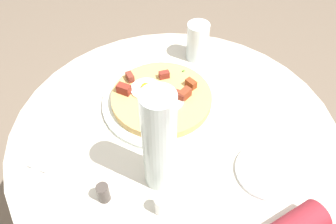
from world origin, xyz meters
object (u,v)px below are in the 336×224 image
at_px(pizza_plate, 162,102).
at_px(salt_shaker, 161,205).
at_px(breakfast_pizza, 161,97).
at_px(knife, 63,143).
at_px(bread_plate, 269,171).
at_px(fork, 51,139).
at_px(dining_table, 174,168).
at_px(pepper_shaker, 103,193).
at_px(water_bottle, 159,142).
at_px(water_glass, 198,41).

height_order(pizza_plate, salt_shaker, salt_shaker).
relative_size(breakfast_pizza, knife, 1.55).
xyz_separation_m(bread_plate, fork, (0.31, 0.45, 0.00)).
relative_size(dining_table, pizza_plate, 2.61).
bearing_deg(breakfast_pizza, pepper_shaker, 132.58).
relative_size(bread_plate, salt_shaker, 3.22).
distance_m(fork, pepper_shaker, 0.23).
bearing_deg(breakfast_pizza, salt_shaker, 156.10).
xyz_separation_m(breakfast_pizza, water_bottle, (-0.22, 0.10, 0.11)).
distance_m(pizza_plate, breakfast_pizza, 0.02).
relative_size(water_glass, salt_shaker, 2.44).
height_order(bread_plate, water_bottle, water_bottle).
bearing_deg(salt_shaker, water_glass, -35.91).
bearing_deg(fork, salt_shaker, 77.06).
relative_size(breakfast_pizza, water_bottle, 1.00).
xyz_separation_m(dining_table, knife, (0.08, 0.28, 0.18)).
bearing_deg(salt_shaker, dining_table, -32.93).
bearing_deg(dining_table, salt_shaker, 147.07).
xyz_separation_m(bread_plate, water_bottle, (0.09, 0.24, 0.13)).
distance_m(dining_table, breakfast_pizza, 0.23).
xyz_separation_m(pizza_plate, water_glass, (0.14, -0.18, 0.05)).
height_order(breakfast_pizza, fork, breakfast_pizza).
bearing_deg(breakfast_pizza, bread_plate, -155.52).
distance_m(water_glass, water_bottle, 0.47).
xyz_separation_m(bread_plate, knife, (0.29, 0.43, 0.00)).
bearing_deg(fork, pepper_shaker, 65.03).
bearing_deg(water_bottle, breakfast_pizza, -24.40).
bearing_deg(knife, salt_shaker, 75.57).
bearing_deg(water_bottle, knife, 44.08).
height_order(fork, salt_shaker, salt_shaker).
bearing_deg(dining_table, fork, 71.03).
height_order(dining_table, breakfast_pizza, breakfast_pizza).
xyz_separation_m(water_glass, pepper_shaker, (-0.36, 0.42, -0.04)).
relative_size(knife, water_bottle, 0.65).
relative_size(pizza_plate, water_glass, 2.72).
bearing_deg(water_bottle, pizza_plate, -24.60).
bearing_deg(pepper_shaker, water_bottle, -91.40).
relative_size(water_bottle, salt_shaker, 5.56).
bearing_deg(pizza_plate, breakfast_pizza, 47.62).
relative_size(pizza_plate, bread_plate, 2.06).
height_order(dining_table, pepper_shaker, pepper_shaker).
height_order(pizza_plate, water_glass, water_glass).
bearing_deg(salt_shaker, fork, 31.30).
bearing_deg(fork, water_bottle, 89.86).
distance_m(breakfast_pizza, water_glass, 0.24).
bearing_deg(fork, knife, 90.00).
xyz_separation_m(breakfast_pizza, water_glass, (0.14, -0.19, 0.04)).
relative_size(pizza_plate, fork, 1.84).
xyz_separation_m(pizza_plate, knife, (-0.03, 0.29, 0.00)).
xyz_separation_m(dining_table, water_bottle, (-0.11, 0.09, 0.31)).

